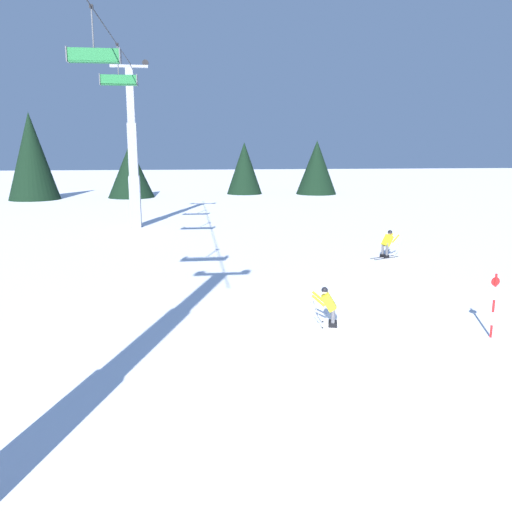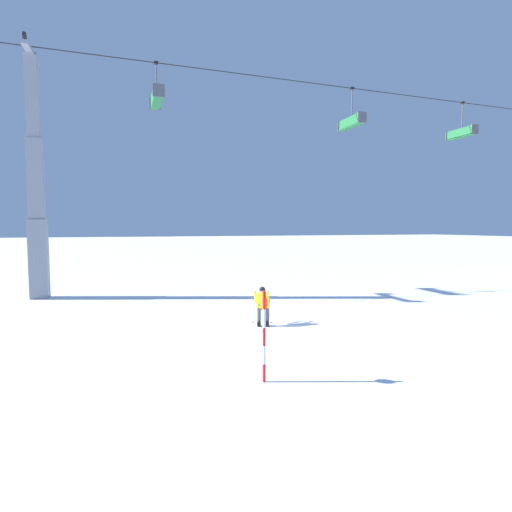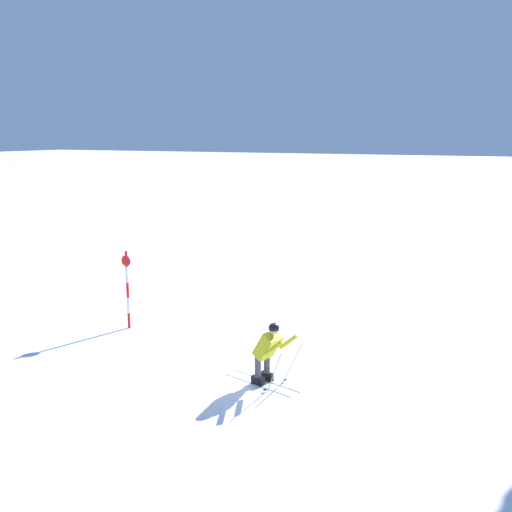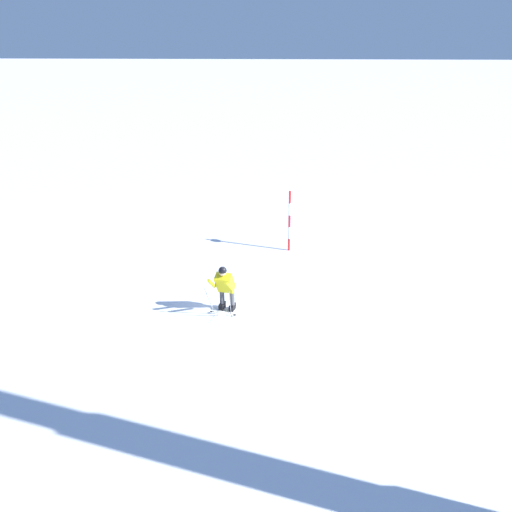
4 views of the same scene
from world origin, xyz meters
name	(u,v)px [view 1 (image 1 of 4)]	position (x,y,z in m)	size (l,w,h in m)	color
ground_plane	(362,336)	(0.00, 0.00, 0.00)	(260.00, 260.00, 0.00)	white
skier_carving_main	(329,305)	(1.04, 0.84, 0.75)	(0.93, 1.80, 1.45)	white
lift_tower_far	(133,160)	(24.68, 9.26, 4.95)	(0.77, 2.72, 11.90)	gray
chairlift_seat_second	(94,55)	(9.70, 9.26, 9.77)	(0.61, 2.29, 2.37)	black
chairlift_seat_middle	(119,80)	(18.25, 9.26, 9.77)	(0.61, 2.19, 2.38)	black
trail_marker_pole	(494,303)	(-0.63, -3.93, 1.10)	(0.07, 0.28, 2.04)	red
skier_distant_uphill	(388,242)	(11.58, -5.22, 0.85)	(1.16, 1.74, 1.61)	black
tree_line_ridge	(158,164)	(49.65, 8.86, 3.86)	(9.63, 39.02, 9.72)	black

